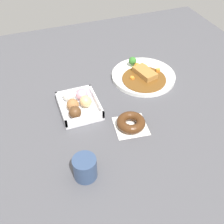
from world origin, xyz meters
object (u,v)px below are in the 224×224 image
(curry_plate, at_px, (143,76))
(coffee_mug, at_px, (85,168))
(donut_box, at_px, (78,104))
(chocolate_ring_donut, at_px, (131,123))

(curry_plate, relative_size, coffee_mug, 3.65)
(coffee_mug, bearing_deg, curry_plate, 136.59)
(curry_plate, xyz_separation_m, donut_box, (0.10, -0.33, 0.01))
(curry_plate, relative_size, chocolate_ring_donut, 2.16)
(donut_box, height_order, coffee_mug, coffee_mug)
(donut_box, xyz_separation_m, chocolate_ring_donut, (0.16, 0.16, -0.01))
(donut_box, bearing_deg, chocolate_ring_donut, 44.84)
(donut_box, distance_m, chocolate_ring_donut, 0.23)
(curry_plate, height_order, coffee_mug, coffee_mug)
(curry_plate, height_order, chocolate_ring_donut, curry_plate)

